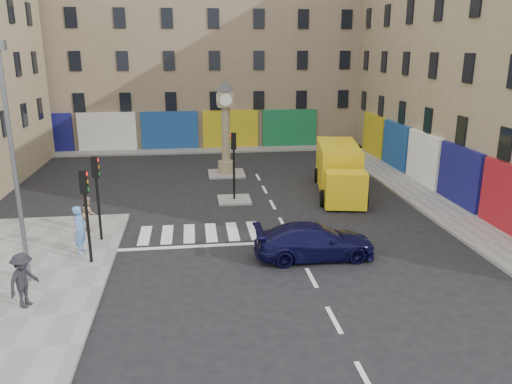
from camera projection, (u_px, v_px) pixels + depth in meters
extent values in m
plane|color=black|center=(300.00, 256.00, 20.41)|extent=(120.00, 120.00, 0.00)
cube|color=gray|center=(403.00, 184.00, 30.99)|extent=(2.60, 30.00, 0.15)
cube|color=gray|center=(195.00, 150.00, 41.03)|extent=(32.00, 2.40, 0.15)
cube|color=gray|center=(234.00, 200.00, 27.76)|extent=(1.80, 1.80, 0.12)
cube|color=gray|center=(226.00, 174.00, 33.48)|extent=(2.40, 2.40, 0.12)
cube|color=#857059|center=(191.00, 44.00, 44.20)|extent=(32.00, 10.00, 17.00)
cylinder|color=black|center=(88.00, 228.00, 19.14)|extent=(0.12, 0.12, 2.80)
cube|color=black|center=(83.00, 182.00, 18.62)|extent=(0.28, 0.22, 0.90)
cylinder|color=black|center=(99.00, 209.00, 21.43)|extent=(0.12, 0.12, 2.80)
cube|color=black|center=(95.00, 167.00, 20.91)|extent=(0.28, 0.22, 0.90)
cylinder|color=black|center=(234.00, 174.00, 27.35)|extent=(0.12, 0.12, 2.80)
cube|color=black|center=(234.00, 141.00, 26.84)|extent=(0.28, 0.22, 0.90)
cylinder|color=#595B60|center=(15.00, 173.00, 16.85)|extent=(0.16, 0.16, 8.00)
cylinder|color=#9C8866|center=(226.00, 167.00, 33.35)|extent=(1.10, 1.10, 0.80)
cylinder|color=#9C8866|center=(226.00, 134.00, 32.73)|extent=(0.56, 0.56, 3.60)
cube|color=#9C8866|center=(225.00, 99.00, 32.09)|extent=(1.00, 1.00, 1.00)
cylinder|color=white|center=(226.00, 100.00, 31.59)|extent=(0.80, 0.06, 0.80)
cone|color=#333338|center=(225.00, 86.00, 31.85)|extent=(1.20, 1.20, 0.70)
imported|color=black|center=(314.00, 241.00, 20.11)|extent=(4.87, 1.99, 1.41)
cube|color=yellow|center=(338.00, 166.00, 29.86)|extent=(3.19, 5.71, 2.58)
cube|color=yellow|center=(345.00, 190.00, 26.09)|extent=(2.34, 1.71, 1.91)
cube|color=black|center=(346.00, 182.00, 25.91)|extent=(2.06, 1.34, 0.79)
cylinder|color=black|center=(323.00, 198.00, 26.75)|extent=(0.44, 0.93, 0.90)
cylinder|color=black|center=(365.00, 199.00, 26.63)|extent=(0.44, 0.93, 0.90)
cylinder|color=black|center=(317.00, 175.00, 31.48)|extent=(0.44, 0.93, 0.90)
cylinder|color=black|center=(353.00, 176.00, 31.37)|extent=(0.44, 0.93, 0.90)
imported|color=#5C8BD2|center=(80.00, 229.00, 20.19)|extent=(0.58, 0.78, 1.97)
imported|color=tan|center=(88.00, 213.00, 22.85)|extent=(0.79, 0.90, 1.56)
imported|color=black|center=(23.00, 280.00, 15.94)|extent=(1.11, 1.37, 1.84)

